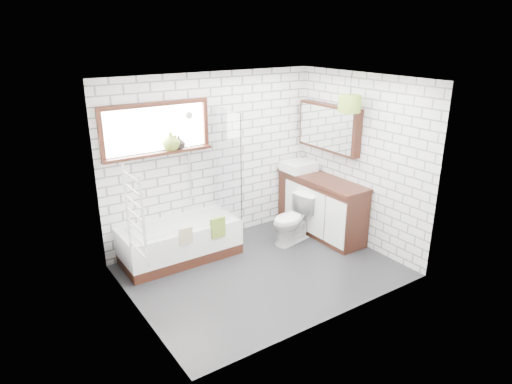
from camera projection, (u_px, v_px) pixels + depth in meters
floor at (263, 271)px, 6.11m from camera, size 3.40×2.60×0.01m
ceiling at (264, 79)px, 5.26m from camera, size 3.40×2.60×0.01m
wall_back at (213, 159)px, 6.70m from camera, size 3.40×0.01×2.50m
wall_front at (336, 216)px, 4.66m from camera, size 3.40×0.01×2.50m
wall_left at (130, 211)px, 4.79m from camera, size 0.01×2.60×2.50m
wall_right at (360, 161)px, 6.58m from camera, size 0.01×2.60×2.50m
window at (157, 129)px, 6.03m from camera, size 1.52×0.16×0.68m
towel_radiator at (135, 215)px, 4.83m from camera, size 0.06×0.52×1.00m
mirror_cabinet at (329, 128)px, 6.87m from camera, size 0.16×1.20×0.70m
shower_riser at (189, 157)px, 6.42m from camera, size 0.02×0.02×1.30m
bathtub at (180, 241)px, 6.36m from camera, size 1.62×0.71×0.52m
shower_screen at (228, 163)px, 6.43m from camera, size 0.02×0.72×1.50m
towel_green at (218, 227)px, 6.21m from camera, size 0.21×0.06×0.28m
towel_beige at (186, 236)px, 5.96m from camera, size 0.18×0.05×0.24m
vanity at (321, 206)px, 7.09m from camera, size 0.51×1.60×0.91m
basin at (299, 166)px, 7.27m from camera, size 0.48×0.42×0.14m
tap at (307, 161)px, 7.34m from camera, size 0.04×0.04×0.17m
toilet at (293, 219)px, 6.83m from camera, size 0.53×0.77×0.72m
vase_olive at (171, 142)px, 6.17m from camera, size 0.29×0.29×0.25m
vase_dark at (179, 144)px, 6.24m from camera, size 0.21×0.21×0.18m
bottle at (175, 144)px, 6.21m from camera, size 0.07×0.07×0.19m
pendant at (350, 104)px, 6.16m from camera, size 0.31×0.31×0.23m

